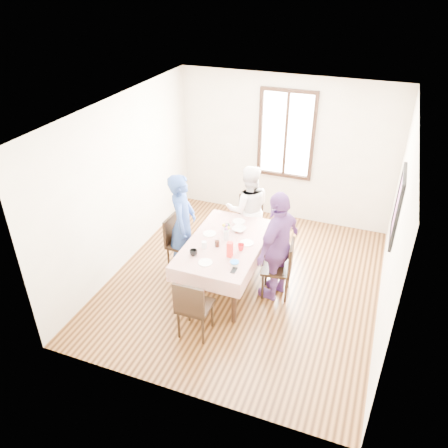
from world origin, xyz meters
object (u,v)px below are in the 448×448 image
(chair_left, at_px, (182,244))
(person_right, at_px, (277,246))
(dining_table, at_px, (225,264))
(chair_right, at_px, (277,268))
(person_far, at_px, (248,208))
(chair_near, at_px, (195,306))
(person_left, at_px, (182,224))
(chair_far, at_px, (248,224))

(chair_left, bearing_deg, person_right, 88.49)
(chair_left, bearing_deg, dining_table, 81.27)
(chair_left, height_order, person_right, person_right)
(chair_right, xyz_separation_m, person_far, (-0.78, 1.04, 0.31))
(chair_right, height_order, chair_near, same)
(person_left, bearing_deg, dining_table, -115.20)
(chair_right, relative_size, person_left, 0.55)
(person_left, height_order, person_right, person_right)
(dining_table, bearing_deg, chair_right, 3.70)
(dining_table, bearing_deg, person_left, 168.74)
(chair_left, bearing_deg, person_left, 92.24)
(chair_far, bearing_deg, chair_right, 121.60)
(chair_far, bearing_deg, person_left, 46.81)
(chair_left, xyz_separation_m, person_right, (1.55, -0.10, 0.39))
(person_left, bearing_deg, person_far, -52.94)
(person_left, distance_m, person_far, 1.21)
(dining_table, xyz_separation_m, person_left, (-0.76, 0.15, 0.45))
(chair_left, relative_size, chair_near, 1.00)
(person_right, bearing_deg, chair_right, 106.40)
(person_right, bearing_deg, chair_near, -16.82)
(dining_table, relative_size, person_right, 0.96)
(dining_table, height_order, person_far, person_far)
(person_far, xyz_separation_m, person_right, (0.76, -1.04, 0.08))
(chair_left, bearing_deg, chair_far, 143.07)
(person_left, bearing_deg, person_right, -107.74)
(chair_far, relative_size, chair_near, 1.00)
(dining_table, distance_m, chair_near, 1.12)
(chair_right, distance_m, chair_near, 1.41)
(dining_table, height_order, chair_left, chair_left)
(chair_left, relative_size, chair_right, 1.00)
(person_far, bearing_deg, person_right, 101.96)
(person_left, height_order, person_far, person_left)
(dining_table, relative_size, chair_right, 1.78)
(person_left, bearing_deg, chair_left, 76.06)
(chair_right, relative_size, person_right, 0.54)
(chair_near, relative_size, person_left, 0.55)
(chair_far, xyz_separation_m, person_right, (0.76, -1.06, 0.39))
(person_left, xyz_separation_m, person_right, (1.53, -0.10, 0.02))
(person_far, bearing_deg, chair_right, 102.71)
(chair_left, height_order, person_far, person_far)
(dining_table, height_order, chair_near, chair_near)
(chair_far, height_order, person_right, person_right)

